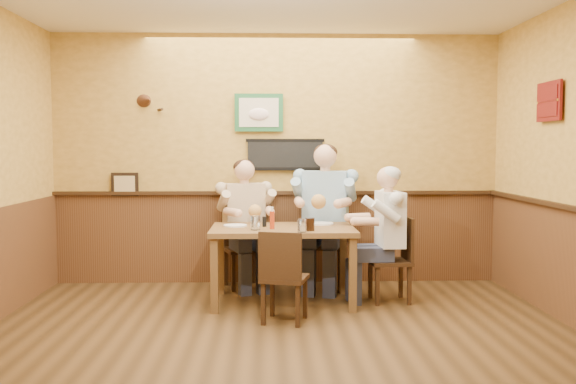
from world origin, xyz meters
name	(u,v)px	position (x,y,z in m)	size (l,w,h in m)	color
room	(298,127)	(0.13, 0.17, 1.69)	(5.02, 5.03, 2.81)	#372410
dining_table	(283,237)	(0.04, 1.50, 0.66)	(1.40, 0.90, 0.75)	brown
chair_back_left	(244,247)	(-0.36, 2.21, 0.44)	(0.41, 0.41, 0.88)	#352010
chair_back_right	(325,243)	(0.52, 2.15, 0.49)	(0.45, 0.45, 0.99)	#352010
chair_right_end	(390,259)	(1.10, 1.51, 0.42)	(0.39, 0.39, 0.85)	#352010
chair_near_side	(285,276)	(0.04, 0.81, 0.41)	(0.38, 0.38, 0.81)	#352010
diner_tan_shirt	(244,230)	(-0.36, 2.21, 0.63)	(0.58, 0.58, 1.26)	beige
diner_blue_polo	(325,224)	(0.52, 2.15, 0.70)	(0.65, 0.65, 1.41)	#83A8C5
diner_white_elder	(390,241)	(1.10, 1.51, 0.60)	(0.56, 0.56, 1.21)	silver
water_glass_left	(255,223)	(-0.22, 1.30, 0.82)	(0.09, 0.09, 0.13)	white
water_glass_mid	(302,226)	(0.21, 1.13, 0.81)	(0.08, 0.08, 0.12)	white
cola_tumbler	(310,224)	(0.29, 1.23, 0.81)	(0.09, 0.09, 0.12)	black
hot_sauce_bottle	(272,219)	(-0.06, 1.37, 0.85)	(0.05, 0.05, 0.19)	#B03312
salt_shaker	(256,222)	(-0.22, 1.55, 0.80)	(0.04, 0.04, 0.10)	white
pepper_shaker	(264,222)	(-0.14, 1.55, 0.80)	(0.04, 0.04, 0.10)	black
plate_far_left	(235,225)	(-0.43, 1.60, 0.76)	(0.23, 0.23, 0.02)	silver
plate_far_right	(321,224)	(0.44, 1.72, 0.76)	(0.25, 0.25, 0.02)	silver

